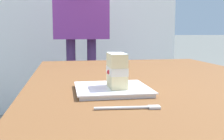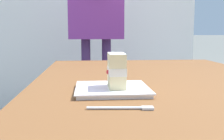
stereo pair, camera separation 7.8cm
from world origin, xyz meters
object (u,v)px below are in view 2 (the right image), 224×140
Objects in this scene: cake_slice at (117,70)px; diner_person at (96,6)px; dessert_fork at (125,108)px; dessert_plate at (112,89)px; patio_table at (163,98)px.

diner_person is at bearing -179.05° from cake_slice.
dessert_plate is at bearing -176.15° from dessert_fork.
patio_table is 0.48m from dessert_fork.
cake_slice is at bearing -45.72° from patio_table.
patio_table is at bearing 134.28° from cake_slice.
dessert_plate is 1.40× the size of dessert_fork.
diner_person is (-1.27, -0.24, 0.48)m from patio_table.
patio_table is at bearing 10.66° from diner_person.
cake_slice is (0.21, -0.21, 0.15)m from patio_table.
dessert_plate is 0.22m from dessert_fork.
dessert_plate is 2.13× the size of cake_slice.
diner_person reaches higher than dessert_plate.
diner_person is at bearing -179.58° from dessert_plate.
patio_table is 1.00× the size of diner_person.
dessert_fork is (0.42, -0.21, 0.08)m from patio_table.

